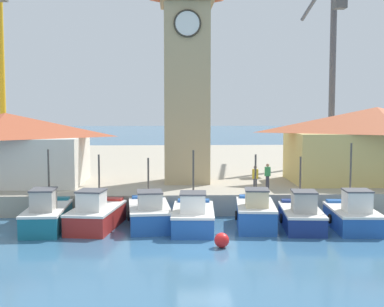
# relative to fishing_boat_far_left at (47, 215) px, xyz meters

# --- Properties ---
(ground_plane) EXTENTS (300.00, 300.00, 0.00)m
(ground_plane) POSITION_rel_fishing_boat_far_left_xyz_m (7.97, -3.89, -0.75)
(ground_plane) COLOR #386689
(quay_wharf) EXTENTS (120.00, 40.00, 1.25)m
(quay_wharf) POSITION_rel_fishing_boat_far_left_xyz_m (7.97, 22.86, -0.13)
(quay_wharf) COLOR #A89E89
(quay_wharf) RESTS_ON ground
(fishing_boat_far_left) EXTENTS (2.11, 5.04, 4.12)m
(fishing_boat_far_left) POSITION_rel_fishing_boat_far_left_xyz_m (0.00, 0.00, 0.00)
(fishing_boat_far_left) COLOR #196B7F
(fishing_boat_far_left) RESTS_ON ground
(fishing_boat_left_outer) EXTENTS (2.84, 4.99, 3.83)m
(fishing_boat_left_outer) POSITION_rel_fishing_boat_far_left_xyz_m (2.52, 0.11, -0.03)
(fishing_boat_left_outer) COLOR #AD2823
(fishing_boat_left_outer) RESTS_ON ground
(fishing_boat_left_inner) EXTENTS (2.52, 5.12, 3.60)m
(fishing_boat_left_inner) POSITION_rel_fishing_boat_far_left_xyz_m (5.29, 0.48, -0.04)
(fishing_boat_left_inner) COLOR #2356A8
(fishing_boat_left_inner) RESTS_ON ground
(fishing_boat_mid_left) EXTENTS (2.38, 4.78, 4.09)m
(fishing_boat_mid_left) POSITION_rel_fishing_boat_far_left_xyz_m (7.61, -0.42, -0.05)
(fishing_boat_mid_left) COLOR #2356A8
(fishing_boat_mid_left) RESTS_ON ground
(fishing_boat_center) EXTENTS (2.36, 4.48, 3.83)m
(fishing_boat_center) POSITION_rel_fishing_boat_far_left_xyz_m (10.93, -0.05, 0.02)
(fishing_boat_center) COLOR #2356A8
(fishing_boat_center) RESTS_ON ground
(fishing_boat_mid_right) EXTENTS (2.40, 4.81, 3.72)m
(fishing_boat_mid_right) POSITION_rel_fishing_boat_far_left_xyz_m (13.30, -0.33, -0.06)
(fishing_boat_mid_right) COLOR navy
(fishing_boat_mid_right) RESTS_ON ground
(fishing_boat_right_inner) EXTENTS (2.41, 4.51, 4.45)m
(fishing_boat_right_inner) POSITION_rel_fishing_boat_far_left_xyz_m (15.92, -0.62, -0.03)
(fishing_boat_right_inner) COLOR #2356A8
(fishing_boat_right_inner) RESTS_ON ground
(clock_tower) EXTENTS (3.50, 3.50, 16.43)m
(clock_tower) POSITION_rel_fishing_boat_far_left_xyz_m (7.55, 8.39, 8.32)
(clock_tower) COLOR tan
(clock_tower) RESTS_ON quay_wharf
(warehouse_left) EXTENTS (10.50, 6.78, 4.70)m
(warehouse_left) POSITION_rel_fishing_boat_far_left_xyz_m (-4.47, 8.21, 2.89)
(warehouse_left) COLOR silver
(warehouse_left) RESTS_ON quay_wharf
(warehouse_right) EXTENTS (11.91, 6.10, 5.09)m
(warehouse_right) POSITION_rel_fishing_boat_far_left_xyz_m (20.41, 7.98, 3.09)
(warehouse_right) COLOR tan
(warehouse_right) RESTS_ON quay_wharf
(port_crane_near) EXTENTS (2.00, 10.30, 17.26)m
(port_crane_near) POSITION_rel_fishing_boat_far_left_xyz_m (20.68, 19.48, 7.00)
(port_crane_near) COLOR #353539
(port_crane_near) RESTS_ON quay_wharf
(port_crane_far) EXTENTS (4.72, 9.51, 19.57)m
(port_crane_far) POSITION_rel_fishing_boat_far_left_xyz_m (-9.46, 23.75, 7.73)
(port_crane_far) COLOR #976E11
(port_crane_far) RESTS_ON quay_wharf
(mooring_buoy) EXTENTS (0.68, 0.68, 0.68)m
(mooring_buoy) POSITION_rel_fishing_boat_far_left_xyz_m (8.75, -4.02, -0.41)
(mooring_buoy) COLOR red
(mooring_buoy) RESTS_ON ground
(dock_worker_near_tower) EXTENTS (0.34, 0.22, 1.62)m
(dock_worker_near_tower) POSITION_rel_fishing_boat_far_left_xyz_m (12.42, 4.79, 1.34)
(dock_worker_near_tower) COLOR #33333D
(dock_worker_near_tower) RESTS_ON quay_wharf
(dock_worker_along_quay) EXTENTS (0.34, 0.22, 1.62)m
(dock_worker_along_quay) POSITION_rel_fishing_boat_far_left_xyz_m (11.48, 3.70, 1.34)
(dock_worker_along_quay) COLOR #33333D
(dock_worker_along_quay) RESTS_ON quay_wharf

